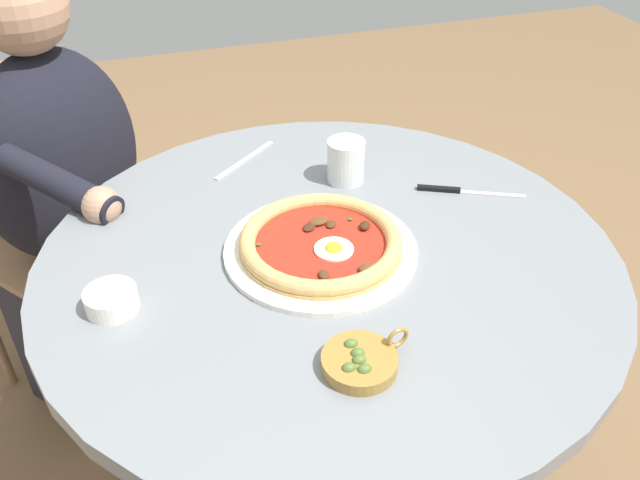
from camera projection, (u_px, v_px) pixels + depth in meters
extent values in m
cylinder|color=gray|center=(328.00, 259.00, 1.10)|extent=(0.96, 0.96, 0.03)
cylinder|color=slate|center=(327.00, 401.00, 1.31)|extent=(0.11, 0.11, 0.68)
cylinder|color=white|center=(321.00, 251.00, 1.08)|extent=(0.32, 0.32, 0.01)
cylinder|color=tan|center=(321.00, 247.00, 1.08)|extent=(0.27, 0.27, 0.01)
torus|color=tan|center=(321.00, 242.00, 1.07)|extent=(0.27, 0.27, 0.03)
cylinder|color=red|center=(321.00, 245.00, 1.07)|extent=(0.25, 0.25, 0.00)
cylinder|color=white|center=(335.00, 249.00, 1.06)|extent=(0.06, 0.06, 0.00)
ellipsoid|color=yellow|center=(335.00, 248.00, 1.06)|extent=(0.03, 0.03, 0.02)
ellipsoid|color=#4C2D19|center=(331.00, 224.00, 1.11)|extent=(0.03, 0.03, 0.01)
ellipsoid|color=brown|center=(319.00, 221.00, 1.12)|extent=(0.03, 0.03, 0.01)
ellipsoid|color=#3D2314|center=(309.00, 227.00, 1.11)|extent=(0.03, 0.03, 0.01)
ellipsoid|color=#4C2D19|center=(324.00, 275.00, 1.00)|extent=(0.02, 0.03, 0.01)
ellipsoid|color=#3D2314|center=(365.00, 226.00, 1.10)|extent=(0.03, 0.03, 0.01)
ellipsoid|color=brown|center=(368.00, 268.00, 1.01)|extent=(0.03, 0.02, 0.01)
ellipsoid|color=#2D6B28|center=(350.00, 219.00, 1.12)|extent=(0.01, 0.01, 0.00)
ellipsoid|color=#2D6B28|center=(325.00, 218.00, 1.13)|extent=(0.01, 0.01, 0.00)
ellipsoid|color=#2D6B28|center=(259.00, 244.00, 1.07)|extent=(0.01, 0.01, 0.00)
cylinder|color=silver|center=(346.00, 161.00, 1.25)|extent=(0.07, 0.07, 0.08)
cylinder|color=silver|center=(346.00, 174.00, 1.26)|extent=(0.06, 0.06, 0.03)
cube|color=silver|center=(493.00, 194.00, 1.23)|extent=(0.11, 0.06, 0.00)
cube|color=black|center=(439.00, 189.00, 1.24)|extent=(0.08, 0.05, 0.01)
cylinder|color=white|center=(111.00, 300.00, 0.97)|extent=(0.08, 0.08, 0.03)
cylinder|color=olive|center=(110.00, 296.00, 0.96)|extent=(0.06, 0.06, 0.01)
cylinder|color=olive|center=(359.00, 362.00, 0.88)|extent=(0.10, 0.10, 0.02)
torus|color=olive|center=(398.00, 338.00, 0.89)|extent=(0.03, 0.01, 0.03)
ellipsoid|color=#516B2D|center=(364.00, 370.00, 0.85)|extent=(0.02, 0.02, 0.02)
ellipsoid|color=#516B2D|center=(359.00, 360.00, 0.87)|extent=(0.02, 0.02, 0.02)
ellipsoid|color=#516B2D|center=(349.00, 368.00, 0.86)|extent=(0.02, 0.02, 0.02)
ellipsoid|color=#516B2D|center=(351.00, 344.00, 0.89)|extent=(0.02, 0.02, 0.02)
ellipsoid|color=#516B2D|center=(358.00, 354.00, 0.88)|extent=(0.02, 0.02, 0.02)
cube|color=#BCBCC1|center=(245.00, 160.00, 1.33)|extent=(0.15, 0.12, 0.00)
cube|color=#282833|center=(101.00, 317.00, 1.71)|extent=(0.44, 0.43, 0.45)
ellipsoid|color=black|center=(59.00, 158.00, 1.43)|extent=(0.44, 0.41, 0.49)
sphere|color=tan|center=(18.00, 6.00, 1.24)|extent=(0.19, 0.19, 0.19)
cylinder|color=black|center=(58.00, 184.00, 1.19)|extent=(0.22, 0.23, 0.10)
sphere|color=tan|center=(101.00, 206.00, 1.16)|extent=(0.07, 0.07, 0.07)
cube|color=#957050|center=(69.00, 240.00, 1.60)|extent=(0.54, 0.54, 0.02)
cylinder|color=#8E6B4C|center=(79.00, 381.00, 1.54)|extent=(0.02, 0.02, 0.44)
cylinder|color=#8E6B4C|center=(183.00, 299.00, 1.77)|extent=(0.02, 0.02, 0.44)
cylinder|color=#8E6B4C|center=(96.00, 255.00, 1.93)|extent=(0.02, 0.02, 0.44)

